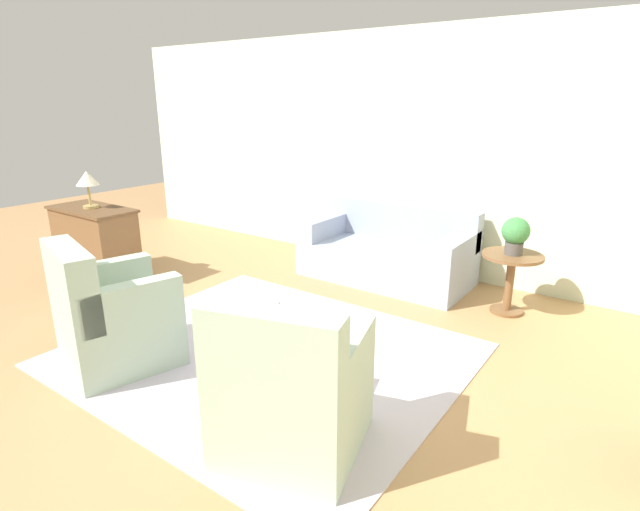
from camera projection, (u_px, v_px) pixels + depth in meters
The scene contains 11 objects.
ground_plane at pixel (267, 355), 4.12m from camera, with size 16.00×16.00×0.00m, color #AD7F51.
wall_back at pixel (420, 154), 5.85m from camera, with size 9.45×0.12×2.80m.
rug at pixel (267, 355), 4.11m from camera, with size 3.02×2.58×0.01m.
couch at pixel (388, 253), 5.80m from camera, with size 1.91×0.93×0.84m.
armchair_left at pixel (111, 319), 3.88m from camera, with size 0.97×0.97×1.00m.
armchair_right at pixel (290, 394), 2.89m from camera, with size 0.97×0.97×1.00m.
ottoman_table at pixel (276, 328), 3.95m from camera, with size 0.71×0.71×0.44m.
side_table at pixel (511, 272), 4.82m from camera, with size 0.57×0.57×0.60m.
dresser at pixel (96, 242), 5.77m from camera, with size 1.08×0.52×0.84m.
potted_plant_on_side_table at pixel (515, 234), 4.71m from camera, with size 0.26×0.26×0.36m.
table_lamp at pixel (87, 181), 5.56m from camera, with size 0.25×0.25×0.42m.
Camera 1 is at (2.49, -2.74, 2.03)m, focal length 28.00 mm.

